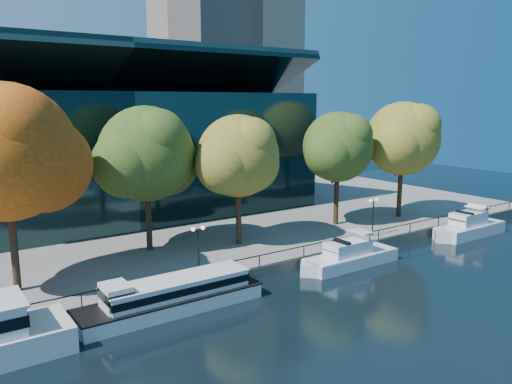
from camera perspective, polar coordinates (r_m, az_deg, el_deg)
ground at (r=41.25m, az=3.01°, el=-10.98°), size 160.00×160.00×0.00m
promenade at (r=72.22m, az=-14.92°, el=-1.57°), size 90.00×67.08×1.00m
railing at (r=43.06m, az=0.37°, el=-7.30°), size 88.20×0.08×0.99m
convention_building at (r=65.45m, az=-17.17°, el=4.21°), size 50.00×24.57×21.43m
office_tower at (r=101.32m, az=-3.74°, el=20.59°), size 22.50×22.50×65.90m
tour_boat at (r=37.16m, az=-10.11°, el=-11.59°), size 15.07×3.36×2.86m
cruiser_near at (r=46.90m, az=10.47°, el=-7.22°), size 10.82×2.79×3.13m
cruiser_far at (r=61.00m, az=23.05°, el=-3.65°), size 10.65×2.95×3.48m
tree_1 at (r=39.88m, az=-26.39°, el=3.82°), size 12.47×10.23×15.41m
tree_2 at (r=47.30m, az=-12.21°, el=4.06°), size 11.05×9.06×13.62m
tree_3 at (r=48.38m, az=-1.84°, el=3.94°), size 9.99×8.19×12.77m
tree_4 at (r=57.07m, az=9.49°, el=4.94°), size 9.89×8.11×12.88m
tree_5 at (r=62.72m, az=16.54°, el=5.69°), size 11.04×9.05×13.96m
lamp_1 at (r=40.90m, az=-6.62°, el=-5.34°), size 1.26×0.36×4.03m
lamp_2 at (r=53.46m, az=13.26°, el=-1.82°), size 1.26×0.36×4.03m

